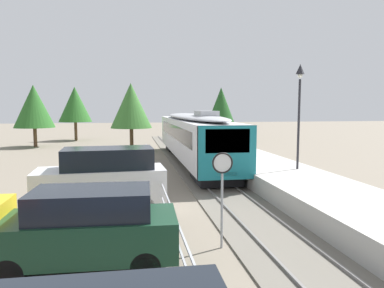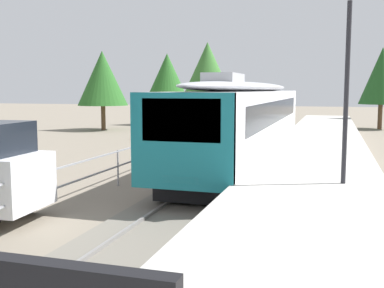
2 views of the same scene
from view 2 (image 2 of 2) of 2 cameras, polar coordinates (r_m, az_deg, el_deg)
ground_plane at (r=17.17m, az=-6.64°, el=-4.50°), size 160.00×160.00×0.00m
track_rails at (r=16.22m, az=3.16°, el=-5.00°), size 3.20×60.00×0.14m
commuter_train at (r=21.33m, az=6.73°, el=3.49°), size 2.82×19.43×3.74m
station_platform at (r=15.71m, az=14.79°, el=-4.05°), size 3.90×60.00×0.90m
platform_lamp_mid_platform at (r=12.55m, az=18.60°, el=12.33°), size 0.34×0.34×5.35m
tree_behind_carpark at (r=31.60m, az=1.89°, el=8.42°), size 4.01×4.01×6.47m
tree_behind_station_far at (r=39.00m, az=-10.89°, el=7.89°), size 4.09×4.09×6.45m
tree_distant_left at (r=42.25m, az=22.19°, el=7.71°), size 3.62×3.62×6.82m
tree_distant_centre at (r=44.33m, az=-3.05°, el=8.19°), size 4.04×4.04×6.70m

